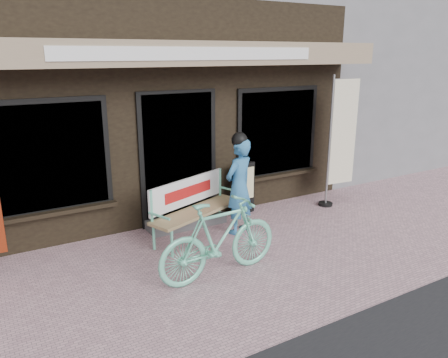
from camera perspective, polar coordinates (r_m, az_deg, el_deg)
ground at (r=5.92m, az=2.48°, el=-11.62°), size 70.00×70.00×0.00m
storefront at (r=9.79m, az=-13.86°, el=17.06°), size 7.00×6.77×6.00m
neighbor_right_near at (r=15.06m, az=19.46°, el=15.42°), size 10.00×7.00×5.60m
bench at (r=6.74m, az=-4.02°, el=-3.16°), size 1.72×0.99×0.91m
person at (r=6.79m, az=1.98°, el=-0.70°), size 0.65×0.54×1.61m
bicycle at (r=5.53m, az=-0.58°, el=-7.81°), size 1.73×0.57×1.03m
nobori_cream at (r=8.27m, az=14.99°, el=5.01°), size 0.71×0.29×2.40m
menu_stand at (r=7.67m, az=2.51°, el=-1.20°), size 0.47×0.15×0.92m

